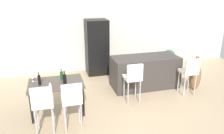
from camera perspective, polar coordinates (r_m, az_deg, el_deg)
The scene contains 16 objects.
ground_plane at distance 5.87m, azimuth 5.16°, elevation -8.43°, with size 10.00×10.00×0.00m, color tan.
back_wall at distance 7.83m, azimuth -1.41°, elevation 9.94°, with size 10.00×0.12×2.90m, color beige.
kitchen_island at distance 6.51m, azimuth 8.54°, elevation -1.27°, with size 1.93×0.86×0.92m, color #383330.
bar_chair_left at distance 5.48m, azimuth 5.56°, elevation -2.51°, with size 0.40×0.40×1.05m.
bar_chair_middle at distance 6.22m, azimuth 19.58°, elevation -0.88°, with size 0.42×0.42×1.05m.
dining_table at distance 5.19m, azimuth -14.37°, elevation -4.70°, with size 1.23×0.87×0.74m.
dining_chair_near at distance 4.47m, azimuth -17.62°, elevation -8.69°, with size 0.41×0.41×1.05m.
dining_chair_far at distance 4.47m, azimuth -10.46°, elevation -8.05°, with size 0.40×0.40×1.05m.
wine_bottle_left at distance 5.03m, azimuth -12.26°, elevation -3.00°, with size 0.08×0.08×0.31m.
wine_bottle_corner at distance 5.25m, azimuth -13.02°, elevation -2.20°, with size 0.07×0.07×0.27m.
wine_bottle_far at distance 5.10m, azimuth -18.45°, elevation -3.22°, with size 0.06×0.06×0.30m.
wine_glass_middle at distance 5.34m, azimuth -20.05°, elevation -2.34°, with size 0.07×0.07×0.17m.
wine_glass_right at distance 4.80m, azimuth -15.88°, elevation -4.32°, with size 0.07×0.07×0.17m.
refrigerator at distance 7.42m, azimuth -4.00°, elevation 5.19°, with size 0.72×0.68×1.84m, color black.
floor_vase at distance 6.68m, azimuth 20.85°, elevation -2.35°, with size 0.32×0.32×1.00m.
potted_plant at distance 8.53m, azimuth 14.65°, elevation 2.69°, with size 0.44×0.44×0.63m.
Camera 1 is at (-1.90, -4.84, 2.73)m, focal length 35.04 mm.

